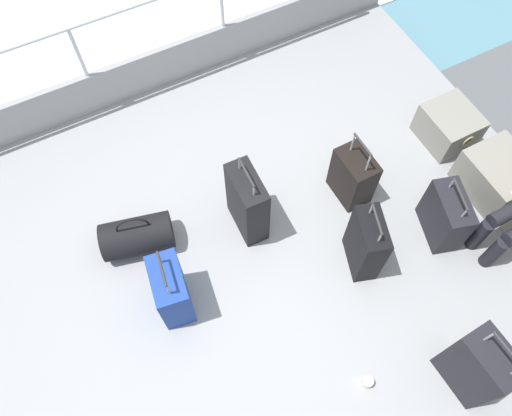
{
  "coord_description": "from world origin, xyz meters",
  "views": [
    {
      "loc": [
        1.45,
        -0.83,
        3.99
      ],
      "look_at": [
        -0.32,
        0.09,
        0.25
      ],
      "focal_mm": 35.67,
      "sensor_mm": 36.0,
      "label": 1
    }
  ],
  "objects_px": {
    "suitcase_6": "(445,216)",
    "suitcase_5": "(171,290)",
    "suitcase_2": "(353,176)",
    "paper_cup": "(367,382)",
    "cargo_crate_1": "(497,176)",
    "suitcase_4": "(366,244)",
    "cargo_crate_0": "(448,126)",
    "suitcase_1": "(247,203)",
    "suitcase_0": "(477,367)",
    "duffel_bag": "(137,236)"
  },
  "relations": [
    {
      "from": "suitcase_0",
      "to": "suitcase_2",
      "type": "relative_size",
      "value": 1.16
    },
    {
      "from": "suitcase_2",
      "to": "suitcase_5",
      "type": "bearing_deg",
      "value": -82.64
    },
    {
      "from": "suitcase_6",
      "to": "paper_cup",
      "type": "relative_size",
      "value": 6.29
    },
    {
      "from": "suitcase_5",
      "to": "paper_cup",
      "type": "relative_size",
      "value": 7.4
    },
    {
      "from": "paper_cup",
      "to": "suitcase_5",
      "type": "bearing_deg",
      "value": -140.86
    },
    {
      "from": "paper_cup",
      "to": "suitcase_4",
      "type": "bearing_deg",
      "value": 150.16
    },
    {
      "from": "cargo_crate_1",
      "to": "suitcase_2",
      "type": "height_order",
      "value": "suitcase_2"
    },
    {
      "from": "cargo_crate_1",
      "to": "suitcase_0",
      "type": "xyz_separation_m",
      "value": [
        1.2,
        -1.27,
        0.15
      ]
    },
    {
      "from": "suitcase_2",
      "to": "paper_cup",
      "type": "xyz_separation_m",
      "value": [
        1.48,
        -0.78,
        -0.21
      ]
    },
    {
      "from": "suitcase_4",
      "to": "suitcase_0",
      "type": "bearing_deg",
      "value": 7.99
    },
    {
      "from": "suitcase_4",
      "to": "paper_cup",
      "type": "height_order",
      "value": "suitcase_4"
    },
    {
      "from": "duffel_bag",
      "to": "suitcase_0",
      "type": "bearing_deg",
      "value": 39.19
    },
    {
      "from": "suitcase_6",
      "to": "suitcase_5",
      "type": "bearing_deg",
      "value": -101.14
    },
    {
      "from": "suitcase_4",
      "to": "suitcase_5",
      "type": "height_order",
      "value": "suitcase_4"
    },
    {
      "from": "suitcase_0",
      "to": "duffel_bag",
      "type": "height_order",
      "value": "suitcase_0"
    },
    {
      "from": "suitcase_2",
      "to": "suitcase_6",
      "type": "bearing_deg",
      "value": 34.85
    },
    {
      "from": "suitcase_5",
      "to": "suitcase_1",
      "type": "bearing_deg",
      "value": 113.74
    },
    {
      "from": "suitcase_0",
      "to": "suitcase_5",
      "type": "xyz_separation_m",
      "value": [
        -1.53,
        -1.68,
        -0.06
      ]
    },
    {
      "from": "suitcase_6",
      "to": "suitcase_1",
      "type": "bearing_deg",
      "value": -119.87
    },
    {
      "from": "suitcase_1",
      "to": "suitcase_2",
      "type": "xyz_separation_m",
      "value": [
        0.14,
        0.95,
        -0.09
      ]
    },
    {
      "from": "paper_cup",
      "to": "suitcase_0",
      "type": "bearing_deg",
      "value": 67.01
    },
    {
      "from": "suitcase_2",
      "to": "suitcase_4",
      "type": "relative_size",
      "value": 0.98
    },
    {
      "from": "suitcase_5",
      "to": "duffel_bag",
      "type": "distance_m",
      "value": 0.63
    },
    {
      "from": "suitcase_1",
      "to": "suitcase_6",
      "type": "height_order",
      "value": "suitcase_1"
    },
    {
      "from": "suitcase_0",
      "to": "paper_cup",
      "type": "bearing_deg",
      "value": -112.99
    },
    {
      "from": "suitcase_0",
      "to": "cargo_crate_0",
      "type": "bearing_deg",
      "value": 146.01
    },
    {
      "from": "cargo_crate_0",
      "to": "suitcase_2",
      "type": "height_order",
      "value": "suitcase_2"
    },
    {
      "from": "suitcase_2",
      "to": "suitcase_4",
      "type": "xyz_separation_m",
      "value": [
        0.6,
        -0.28,
        0.06
      ]
    },
    {
      "from": "suitcase_0",
      "to": "duffel_bag",
      "type": "relative_size",
      "value": 1.34
    },
    {
      "from": "suitcase_0",
      "to": "suitcase_6",
      "type": "bearing_deg",
      "value": 151.5
    },
    {
      "from": "cargo_crate_0",
      "to": "suitcase_5",
      "type": "bearing_deg",
      "value": -83.68
    },
    {
      "from": "suitcase_0",
      "to": "paper_cup",
      "type": "distance_m",
      "value": 0.78
    },
    {
      "from": "paper_cup",
      "to": "suitcase_1",
      "type": "bearing_deg",
      "value": -173.94
    },
    {
      "from": "cargo_crate_0",
      "to": "suitcase_5",
      "type": "xyz_separation_m",
      "value": [
        0.32,
        -2.92,
        0.11
      ]
    },
    {
      "from": "suitcase_0",
      "to": "suitcase_1",
      "type": "bearing_deg",
      "value": -156.26
    },
    {
      "from": "suitcase_4",
      "to": "suitcase_5",
      "type": "relative_size",
      "value": 1.03
    },
    {
      "from": "suitcase_0",
      "to": "suitcase_1",
      "type": "distance_m",
      "value": 2.07
    },
    {
      "from": "suitcase_1",
      "to": "cargo_crate_1",
      "type": "bearing_deg",
      "value": 71.72
    },
    {
      "from": "cargo_crate_0",
      "to": "suitcase_0",
      "type": "distance_m",
      "value": 2.24
    },
    {
      "from": "suitcase_2",
      "to": "suitcase_4",
      "type": "distance_m",
      "value": 0.67
    },
    {
      "from": "cargo_crate_0",
      "to": "suitcase_6",
      "type": "distance_m",
      "value": 1.02
    },
    {
      "from": "cargo_crate_1",
      "to": "duffel_bag",
      "type": "distance_m",
      "value": 3.15
    },
    {
      "from": "duffel_bag",
      "to": "paper_cup",
      "type": "height_order",
      "value": "duffel_bag"
    },
    {
      "from": "suitcase_0",
      "to": "suitcase_6",
      "type": "height_order",
      "value": "suitcase_0"
    },
    {
      "from": "suitcase_0",
      "to": "suitcase_6",
      "type": "xyz_separation_m",
      "value": [
        -1.08,
        0.59,
        -0.09
      ]
    },
    {
      "from": "cargo_crate_0",
      "to": "suitcase_0",
      "type": "xyz_separation_m",
      "value": [
        1.85,
        -1.25,
        0.17
      ]
    },
    {
      "from": "suitcase_0",
      "to": "duffel_bag",
      "type": "distance_m",
      "value": 2.76
    },
    {
      "from": "cargo_crate_1",
      "to": "paper_cup",
      "type": "relative_size",
      "value": 6.11
    },
    {
      "from": "cargo_crate_1",
      "to": "suitcase_2",
      "type": "bearing_deg",
      "value": -115.73
    },
    {
      "from": "cargo_crate_1",
      "to": "suitcase_4",
      "type": "height_order",
      "value": "suitcase_4"
    }
  ]
}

